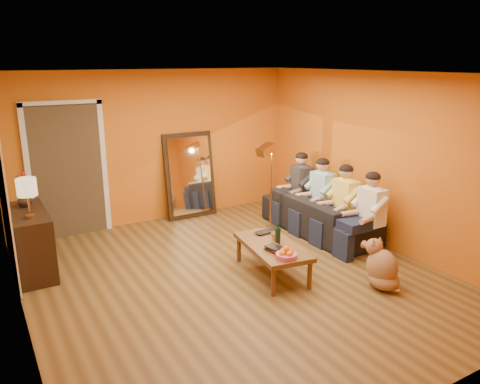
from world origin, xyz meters
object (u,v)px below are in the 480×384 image
floor_lamp (271,189)px  laptop (269,233)px  sofa (319,215)px  person_mid_right (322,195)px  person_far_left (371,213)px  vase (24,199)px  mirror_frame (190,175)px  coffee_table (272,259)px  sideboard (32,242)px  dog (382,264)px  person_mid_left (345,203)px  tumbler (275,236)px  table_lamp (28,198)px  wine_bottle (278,234)px  person_far_right (302,187)px

floor_lamp → laptop: floor_lamp is taller
sofa → person_mid_right: 0.34m
person_far_left → vase: bearing=155.1°
mirror_frame → coffee_table: (-0.07, -2.75, -0.55)m
sideboard → person_mid_right: 4.43m
coffee_table → laptop: size_ratio=3.36×
sideboard → dog: (3.69, -2.67, -0.11)m
person_mid_left → laptop: person_mid_left is taller
person_mid_left → vase: person_mid_left is taller
laptop → sideboard: bearing=148.5°
coffee_table → floor_lamp: 1.71m
sideboard → laptop: bearing=-24.5°
tumbler → table_lamp: bearing=156.2°
sideboard → dog: 4.55m
sideboard → wine_bottle: (2.77, -1.72, 0.15)m
table_lamp → laptop: bearing=-19.4°
person_mid_right → tumbler: size_ratio=11.28×
table_lamp → laptop: size_ratio=1.40×
person_mid_left → vase: bearing=161.3°
laptop → person_mid_right: bearing=16.5°
coffee_table → wine_bottle: size_ratio=3.94×
coffee_table → mirror_frame: bearing=96.4°
dog → person_mid_left: bearing=50.8°
person_mid_right → vase: person_mid_right is taller
person_mid_left → person_far_left: bearing=-90.0°
wine_bottle → tumbler: 0.21m
coffee_table → person_mid_left: (1.65, 0.44, 0.40)m
person_mid_right → person_far_right: bearing=90.0°
coffee_table → dog: 1.40m
mirror_frame → person_mid_left: size_ratio=1.25×
mirror_frame → floor_lamp: mirror_frame is taller
person_mid_left → vase: 4.63m
dog → person_far_left: 1.16m
tumbler → person_mid_right: bearing=29.6°
sofa → coffee_table: sofa is taller
table_lamp → floor_lamp: 3.64m
person_far_right → laptop: person_far_right is taller
sideboard → vase: (0.00, 0.25, 0.52)m
floor_lamp → sofa: bearing=-48.2°
person_mid_left → wine_bottle: (-1.60, -0.49, -0.03)m
table_lamp → laptop: (2.90, -1.02, -0.67)m
person_mid_right → laptop: size_ratio=3.36×
dog → tumbler: dog is taller
wine_bottle → floor_lamp: bearing=59.1°
table_lamp → sofa: bearing=-6.5°
coffee_table → tumbler: bearing=52.9°
sideboard → coffee_table: (2.72, -1.67, -0.21)m
sideboard → sofa: sideboard is taller
mirror_frame → table_lamp: size_ratio=2.98×
sofa → person_far_left: person_far_left is taller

